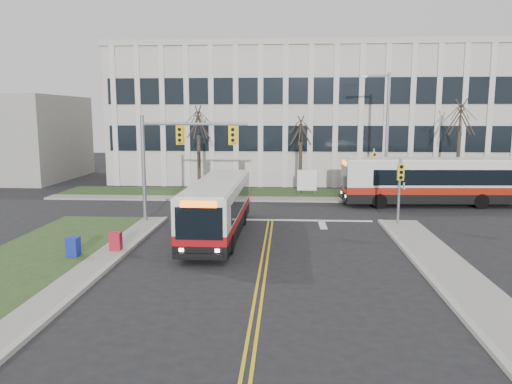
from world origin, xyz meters
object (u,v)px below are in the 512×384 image
object	(u,v)px
newspaper_box_red	(116,242)
bus_cross	(431,183)
streetlight	(385,129)
newspaper_box_blue	(73,248)
bus_main	(218,209)
directory_sign	(307,181)

from	to	relation	value
newspaper_box_red	bus_cross	bearing A→B (deg)	35.15
streetlight	bus_cross	xyz separation A→B (m)	(2.83, -2.44, -3.60)
newspaper_box_blue	bus_main	bearing A→B (deg)	42.57
newspaper_box_red	directory_sign	bearing A→B (deg)	59.69
newspaper_box_blue	bus_cross	bearing A→B (deg)	40.76
directory_sign	newspaper_box_blue	bearing A→B (deg)	-121.22
streetlight	newspaper_box_blue	size ratio (longest dim) A/B	9.68
directory_sign	newspaper_box_red	xyz separation A→B (m)	(-9.30, -16.83, -0.70)
bus_cross	newspaper_box_red	distance (m)	22.01
bus_main	newspaper_box_blue	distance (m)	7.36
bus_cross	newspaper_box_blue	xyz separation A→B (m)	(-19.19, -14.12, -1.12)
bus_cross	streetlight	bearing A→B (deg)	-133.89
bus_cross	newspaper_box_red	size ratio (longest dim) A/B	12.60
bus_main	bus_cross	distance (m)	16.53
newspaper_box_blue	newspaper_box_red	size ratio (longest dim) A/B	1.00
newspaper_box_blue	directory_sign	bearing A→B (deg)	63.20
streetlight	bus_main	bearing A→B (deg)	-131.37
bus_main	newspaper_box_red	size ratio (longest dim) A/B	11.14
bus_cross	bus_main	bearing A→B (deg)	-57.58
bus_cross	newspaper_box_red	world-z (taller)	bus_cross
directory_sign	newspaper_box_blue	xyz separation A→B (m)	(-10.83, -17.87, -0.70)
streetlight	newspaper_box_red	size ratio (longest dim) A/B	9.68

